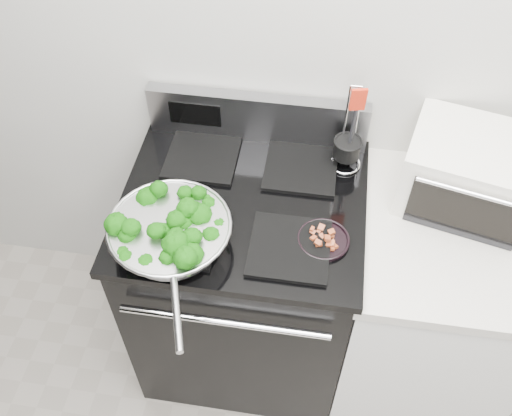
% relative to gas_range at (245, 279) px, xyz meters
% --- Properties ---
extents(back_wall, '(4.00, 0.02, 2.70)m').
position_rel_gas_range_xyz_m(back_wall, '(0.30, 0.34, 0.86)').
color(back_wall, beige).
rests_on(back_wall, ground).
extents(gas_range, '(0.79, 0.69, 1.13)m').
position_rel_gas_range_xyz_m(gas_range, '(0.00, 0.00, 0.00)').
color(gas_range, black).
rests_on(gas_range, floor).
extents(counter, '(0.62, 0.68, 0.92)m').
position_rel_gas_range_xyz_m(counter, '(0.68, -0.00, -0.03)').
color(counter, white).
rests_on(counter, floor).
extents(skillet, '(0.37, 0.57, 0.08)m').
position_rel_gas_range_xyz_m(skillet, '(-0.18, -0.21, 0.52)').
color(skillet, silver).
rests_on(skillet, gas_range).
extents(broccoli_pile, '(0.29, 0.29, 0.10)m').
position_rel_gas_range_xyz_m(broccoli_pile, '(-0.18, -0.21, 0.54)').
color(broccoli_pile, black).
rests_on(broccoli_pile, skillet).
extents(bacon_plate, '(0.16, 0.16, 0.04)m').
position_rel_gas_range_xyz_m(bacon_plate, '(0.27, -0.13, 0.48)').
color(bacon_plate, black).
rests_on(bacon_plate, gas_range).
extents(utensil_holder, '(0.11, 0.11, 0.33)m').
position_rel_gas_range_xyz_m(utensil_holder, '(0.31, 0.21, 0.52)').
color(utensil_holder, silver).
rests_on(utensil_holder, gas_range).
extents(toaster_oven, '(0.48, 0.41, 0.24)m').
position_rel_gas_range_xyz_m(toaster_oven, '(0.71, 0.14, 0.55)').
color(toaster_oven, white).
rests_on(toaster_oven, counter).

